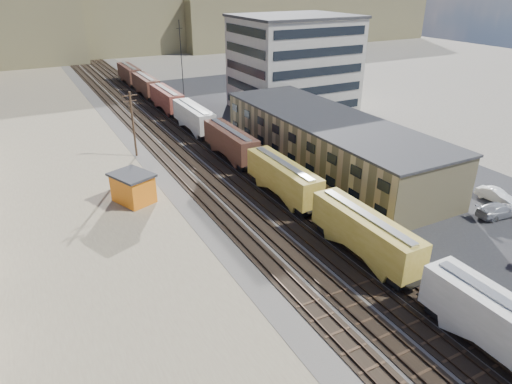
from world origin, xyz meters
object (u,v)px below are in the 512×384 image
parked_car_white (496,196)px  parked_car_silver (499,210)px  freight_train (211,128)px  utility_pole_north (133,123)px  maintenance_shed (133,187)px  parked_car_blue (256,103)px

parked_car_white → parked_car_silver: size_ratio=0.84×
freight_train → parked_car_silver: 43.42m
utility_pole_north → parked_car_white: bearing=-46.3°
freight_train → utility_pole_north: 12.56m
freight_train → maintenance_shed: freight_train is taller
utility_pole_north → parked_car_white: (34.84, -36.51, -4.52)m
freight_train → parked_car_blue: 25.78m
maintenance_shed → parked_car_blue: bearing=43.8°
maintenance_shed → parked_car_blue: maintenance_shed is taller
parked_car_white → parked_car_silver: (-3.25, -2.78, 0.03)m
freight_train → parked_car_blue: freight_train is taller
parked_car_silver → maintenance_shed: bearing=63.1°
utility_pole_north → parked_car_silver: bearing=-51.2°
freight_train → utility_pole_north: (-12.30, 0.45, 2.50)m
parked_car_white → parked_car_blue: parked_car_white is taller
utility_pole_north → maintenance_shed: (-4.38, -15.62, -3.40)m
freight_train → parked_car_silver: (19.29, -38.84, -1.98)m
freight_train → parked_car_white: size_ratio=25.35×
freight_train → utility_pole_north: utility_pole_north is taller
utility_pole_north → parked_car_white: size_ratio=2.12×
parked_car_silver → utility_pole_north: bearing=45.3°
utility_pole_north → maintenance_shed: utility_pole_north is taller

